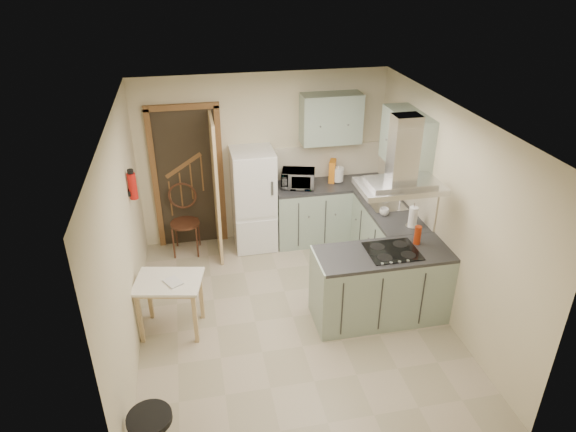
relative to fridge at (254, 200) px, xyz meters
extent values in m
plane|color=tan|center=(0.20, -1.80, -0.75)|extent=(4.20, 4.20, 0.00)
plane|color=silver|center=(0.20, -1.80, 1.75)|extent=(4.20, 4.20, 0.00)
plane|color=beige|center=(0.20, 0.30, 0.50)|extent=(3.60, 0.00, 3.60)
plane|color=beige|center=(-1.60, -1.80, 0.50)|extent=(0.00, 4.20, 4.20)
plane|color=beige|center=(2.00, -1.80, 0.50)|extent=(0.00, 4.20, 4.20)
cube|color=brown|center=(-0.90, 0.27, 0.30)|extent=(1.10, 0.12, 2.10)
cube|color=white|center=(0.00, 0.00, 0.00)|extent=(0.60, 0.60, 1.50)
cube|color=#9EB2A0|center=(0.86, 0.00, -0.30)|extent=(1.08, 0.60, 0.90)
cube|color=#9EB2A0|center=(1.70, -0.68, -0.30)|extent=(0.60, 1.95, 0.90)
cube|color=beige|center=(1.16, 0.29, 0.40)|extent=(1.68, 0.02, 0.50)
cube|color=#9EB2A0|center=(1.15, 0.12, 1.10)|extent=(0.85, 0.35, 0.70)
cube|color=#9EB2A0|center=(1.82, -0.95, 1.10)|extent=(0.35, 0.90, 0.70)
cube|color=#9EB2A0|center=(1.22, -1.98, -0.30)|extent=(1.55, 0.65, 0.90)
cube|color=black|center=(1.32, -1.98, 0.16)|extent=(0.58, 0.50, 0.01)
cube|color=silver|center=(1.32, -1.98, 0.97)|extent=(0.90, 0.55, 0.10)
cube|color=silver|center=(1.70, -0.85, 0.16)|extent=(0.45, 0.40, 0.01)
cylinder|color=#B2140F|center=(-1.54, -0.90, 0.75)|extent=(0.10, 0.10, 0.32)
cube|color=#DAA786|center=(-1.21, -1.74, -0.41)|extent=(0.83, 0.69, 0.69)
cube|color=#483118|center=(-1.01, 0.00, -0.28)|extent=(0.46, 0.46, 0.94)
imported|color=black|center=(0.65, -0.02, 0.28)|extent=(0.54, 0.43, 0.26)
cylinder|color=white|center=(1.27, 0.05, 0.27)|extent=(0.17, 0.17, 0.24)
cube|color=orange|center=(1.20, 0.10, 0.31)|extent=(0.16, 0.23, 0.32)
imported|color=#A6A8B2|center=(1.81, -0.53, 0.23)|extent=(0.10, 0.10, 0.16)
cylinder|color=white|center=(1.79, -1.46, 0.29)|extent=(0.12, 0.12, 0.27)
imported|color=silver|center=(1.56, -1.11, 0.20)|extent=(0.13, 0.13, 0.10)
cylinder|color=#B4320F|center=(1.67, -1.87, 0.26)|extent=(0.08, 0.08, 0.23)
imported|color=#A13E35|center=(-1.23, -1.83, -0.01)|extent=(0.24, 0.26, 0.09)
camera|label=1|loc=(-0.84, -6.65, 3.23)|focal=32.00mm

